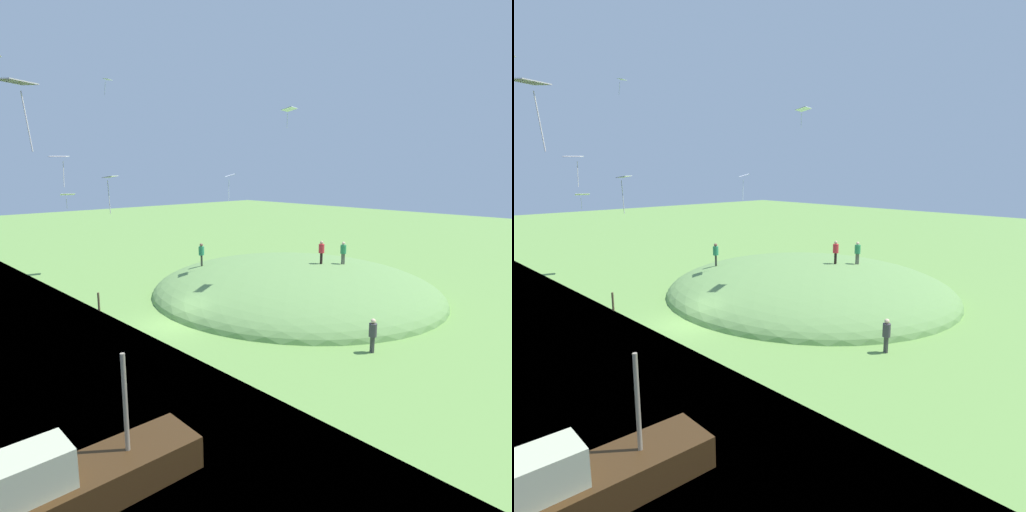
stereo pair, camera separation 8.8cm
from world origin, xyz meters
TOP-DOWN VIEW (x-y plane):
  - ground_plane at (0.00, 0.00)m, footprint 160.00×160.00m
  - grass_hill at (10.78, -0.14)m, footprint 20.90×22.24m
  - boat_on_lake at (-11.12, -10.84)m, footprint 8.17×2.15m
  - person_watching_kites at (11.75, -1.90)m, footprint 0.53×0.53m
  - person_walking_path at (13.18, -2.83)m, footprint 0.58×0.58m
  - person_on_hilltop at (6.54, 5.82)m, footprint 0.59×0.59m
  - person_near_shore at (4.95, -10.60)m, footprint 0.52×0.52m
  - kite_0 at (1.13, 17.74)m, footprint 1.36×1.11m
  - kite_1 at (-4.17, 4.94)m, footprint 1.24×1.18m
  - kite_2 at (7.39, -2.47)m, footprint 1.24×1.03m
  - kite_3 at (-10.00, -7.80)m, footprint 1.20×1.04m
  - kite_4 at (2.99, 12.80)m, footprint 0.88×0.82m
  - kite_7 at (7.30, 3.19)m, footprint 1.25×1.33m
  - kite_8 at (-3.75, -0.42)m, footprint 0.92×0.87m
  - mooring_post at (-2.05, 5.72)m, footprint 0.14×0.14m

SIDE VIEW (x-z plane):
  - ground_plane at x=0.00m, z-range 0.00..0.00m
  - grass_hill at x=10.78m, z-range -2.39..2.39m
  - mooring_post at x=-2.05m, z-range 0.00..1.25m
  - boat_on_lake at x=-11.12m, z-range -1.27..2.82m
  - person_near_shore at x=4.95m, z-range 0.24..2.05m
  - person_on_hilltop at x=6.54m, z-range 1.99..3.78m
  - person_walking_path at x=13.18m, z-range 2.46..4.16m
  - person_watching_kites at x=11.75m, z-range 2.56..4.29m
  - kite_0 at x=1.13m, z-range 6.36..7.75m
  - kite_8 at x=-3.75m, z-range 7.73..9.67m
  - kite_7 at x=7.30m, z-range 7.73..9.69m
  - kite_1 at x=-4.17m, z-range 8.98..10.77m
  - kite_3 at x=-10.00m, z-range 10.58..12.56m
  - kite_2 at x=7.39m, z-range 12.27..13.49m
  - kite_4 at x=2.99m, z-range 15.47..16.70m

